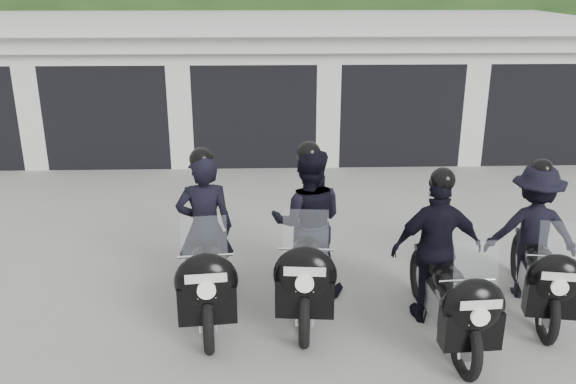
{
  "coord_description": "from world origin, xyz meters",
  "views": [
    {
      "loc": [
        0.29,
        -7.15,
        3.91
      ],
      "look_at": [
        0.55,
        0.9,
        1.05
      ],
      "focal_mm": 38.0,
      "sensor_mm": 36.0,
      "label": 1
    }
  ],
  "objects_px": {
    "police_bike_b": "(307,236)",
    "police_bike_c": "(441,263)",
    "police_bike_d": "(535,243)",
    "police_bike_a": "(206,250)"
  },
  "relations": [
    {
      "from": "police_bike_b",
      "to": "police_bike_c",
      "type": "xyz_separation_m",
      "value": [
        1.49,
        -0.69,
        -0.05
      ]
    },
    {
      "from": "police_bike_d",
      "to": "police_bike_b",
      "type": "bearing_deg",
      "value": -172.64
    },
    {
      "from": "police_bike_a",
      "to": "police_bike_c",
      "type": "relative_size",
      "value": 1.05
    },
    {
      "from": "police_bike_a",
      "to": "police_bike_d",
      "type": "distance_m",
      "value": 4.05
    },
    {
      "from": "police_bike_c",
      "to": "police_bike_d",
      "type": "bearing_deg",
      "value": 19.62
    },
    {
      "from": "police_bike_b",
      "to": "police_bike_c",
      "type": "bearing_deg",
      "value": -20.05
    },
    {
      "from": "police_bike_c",
      "to": "police_bike_d",
      "type": "distance_m",
      "value": 1.44
    },
    {
      "from": "police_bike_a",
      "to": "police_bike_d",
      "type": "relative_size",
      "value": 1.09
    },
    {
      "from": "police_bike_a",
      "to": "police_bike_c",
      "type": "distance_m",
      "value": 2.76
    },
    {
      "from": "police_bike_b",
      "to": "police_bike_d",
      "type": "xyz_separation_m",
      "value": [
        2.81,
        -0.13,
        -0.08
      ]
    }
  ]
}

